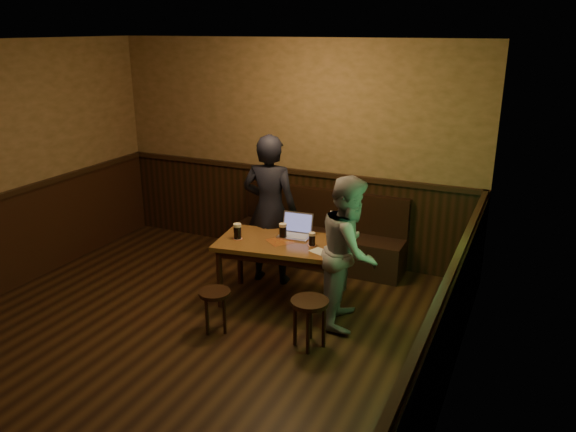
% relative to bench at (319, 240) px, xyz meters
% --- Properties ---
extents(room, '(5.04, 6.04, 2.84)m').
position_rel_bench_xyz_m(room, '(-0.52, -2.53, 0.89)').
color(room, black).
rests_on(room, ground).
extents(bench, '(2.20, 0.50, 0.95)m').
position_rel_bench_xyz_m(bench, '(0.00, 0.00, 0.00)').
color(bench, black).
rests_on(bench, ground).
extents(pub_table, '(1.44, 0.95, 0.72)m').
position_rel_bench_xyz_m(pub_table, '(-0.00, -1.18, 0.31)').
color(pub_table, brown).
rests_on(pub_table, ground).
extents(stool_left, '(0.38, 0.38, 0.43)m').
position_rel_bench_xyz_m(stool_left, '(-0.32, -2.02, 0.03)').
color(stool_left, black).
rests_on(stool_left, ground).
extents(stool_right, '(0.45, 0.45, 0.49)m').
position_rel_bench_xyz_m(stool_right, '(0.65, -1.91, 0.08)').
color(stool_right, black).
rests_on(stool_right, ground).
extents(pint_left, '(0.11, 0.11, 0.18)m').
position_rel_bench_xyz_m(pint_left, '(-0.46, -1.30, 0.49)').
color(pint_left, '#A23314').
rests_on(pint_left, pub_table).
extents(pint_mid, '(0.11, 0.11, 0.17)m').
position_rel_bench_xyz_m(pint_mid, '(-0.01, -1.08, 0.49)').
color(pint_mid, '#A23314').
rests_on(pint_mid, pub_table).
extents(pint_right, '(0.09, 0.09, 0.15)m').
position_rel_bench_xyz_m(pint_right, '(0.36, -1.15, 0.48)').
color(pint_right, '#A23314').
rests_on(pint_right, pub_table).
extents(laptop, '(0.37, 0.30, 0.25)m').
position_rel_bench_xyz_m(laptop, '(0.08, -0.95, 0.47)').
color(laptop, silver).
rests_on(laptop, pub_table).
extents(menu, '(0.26, 0.22, 0.00)m').
position_rel_bench_xyz_m(menu, '(0.51, -1.28, 0.41)').
color(menu, silver).
rests_on(menu, pub_table).
extents(person_suit, '(0.70, 0.51, 1.78)m').
position_rel_bench_xyz_m(person_suit, '(-0.35, -0.72, 0.58)').
color(person_suit, black).
rests_on(person_suit, ground).
extents(person_grey, '(0.72, 0.85, 1.56)m').
position_rel_bench_xyz_m(person_grey, '(0.82, -1.28, 0.47)').
color(person_grey, gray).
rests_on(person_grey, ground).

